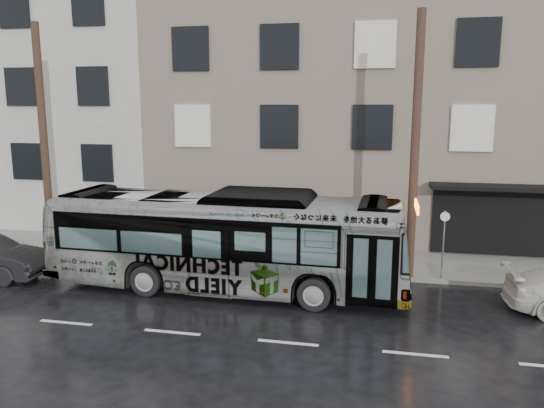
{
  "coord_description": "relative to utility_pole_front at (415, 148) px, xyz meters",
  "views": [
    {
      "loc": [
        5.39,
        -15.18,
        6.09
      ],
      "look_at": [
        1.74,
        2.5,
        2.7
      ],
      "focal_mm": 35.0,
      "sensor_mm": 36.0,
      "label": 1
    }
  ],
  "objects": [
    {
      "name": "building_taupe",
      "position": [
        -1.5,
        9.4,
        0.85
      ],
      "size": [
        20.0,
        12.0,
        11.0
      ],
      "primitive_type": "cube",
      "color": "#756A5A",
      "rests_on": "ground"
    },
    {
      "name": "sign_post",
      "position": [
        1.1,
        0.0,
        -3.3
      ],
      "size": [
        0.06,
        0.06,
        2.4
      ],
      "primitive_type": "cylinder",
      "color": "slate",
      "rests_on": "sidewalk"
    },
    {
      "name": "utility_pole_rear",
      "position": [
        -14.0,
        0.0,
        0.0
      ],
      "size": [
        0.3,
        0.3,
        9.0
      ],
      "primitive_type": "cylinder",
      "color": "#473023",
      "rests_on": "sidewalk"
    },
    {
      "name": "ground",
      "position": [
        -6.5,
        -3.3,
        -4.65
      ],
      "size": [
        120.0,
        120.0,
        0.0
      ],
      "primitive_type": "plane",
      "color": "black",
      "rests_on": "ground"
    },
    {
      "name": "sidewalk",
      "position": [
        -6.5,
        1.6,
        -4.58
      ],
      "size": [
        90.0,
        3.6,
        0.15
      ],
      "primitive_type": "cube",
      "color": "gray",
      "rests_on": "ground"
    },
    {
      "name": "bus",
      "position": [
        -6.05,
        -2.16,
        -2.98
      ],
      "size": [
        12.05,
        3.14,
        3.34
      ],
      "primitive_type": "imported",
      "rotation": [
        0.0,
        0.0,
        1.54
      ],
      "color": "#B2B2B2",
      "rests_on": "ground"
    },
    {
      "name": "utility_pole_front",
      "position": [
        0.0,
        0.0,
        0.0
      ],
      "size": [
        0.3,
        0.3,
        9.0
      ],
      "primitive_type": "cylinder",
      "color": "#473023",
      "rests_on": "sidewalk"
    }
  ]
}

